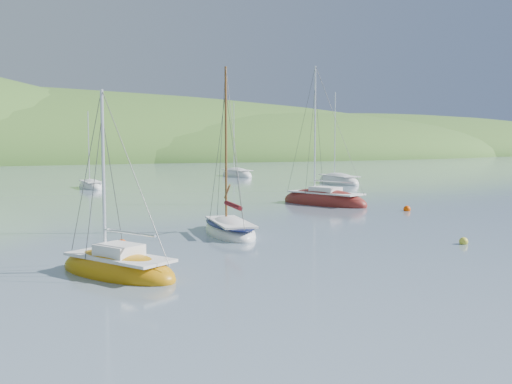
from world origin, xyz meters
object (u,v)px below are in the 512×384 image
sailboat_yellow (117,270)px  distant_sloop_a (91,187)px  distant_sloop_b (237,175)px  daysailer_white (230,230)px  distant_sloop_d (338,182)px  sloop_red (324,202)px

sailboat_yellow → distant_sloop_a: size_ratio=0.81×
distant_sloop_a → distant_sloop_b: (24.23, 12.21, 0.03)m
daysailer_white → distant_sloop_a: 35.08m
distant_sloop_b → daysailer_white: bearing=-114.2°
sailboat_yellow → distant_sloop_a: bearing=53.4°
sailboat_yellow → distant_sloop_d: distant_sloop_d is taller
distant_sloop_b → distant_sloop_d: 20.15m
sloop_red → distant_sloop_a: bearing=99.1°
sloop_red → sailboat_yellow: sloop_red is taller
sailboat_yellow → distant_sloop_b: (33.89, 53.33, 0.02)m
daysailer_white → distant_sloop_b: (26.20, 47.24, -0.02)m
daysailer_white → sloop_red: bearing=49.2°
daysailer_white → distant_sloop_d: bearing=57.2°
daysailer_white → distant_sloop_d: 39.79m
daysailer_white → distant_sloop_d: distant_sloop_d is taller
sailboat_yellow → distant_sloop_a: 42.24m
sailboat_yellow → distant_sloop_d: (36.67, 33.37, 0.02)m
distant_sloop_a → distant_sloop_d: (27.00, -7.75, 0.04)m
sailboat_yellow → distant_sloop_b: size_ratio=0.60×
daysailer_white → sailboat_yellow: size_ratio=1.29×
distant_sloop_a → distant_sloop_b: distant_sloop_b is taller
sloop_red → distant_sloop_b: distant_sloop_b is taller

